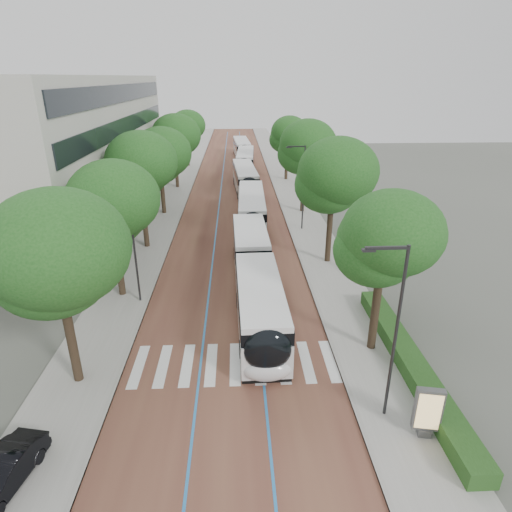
{
  "coord_description": "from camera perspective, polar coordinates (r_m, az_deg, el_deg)",
  "views": [
    {
      "loc": [
        0.42,
        -17.48,
        13.89
      ],
      "look_at": [
        1.72,
        9.8,
        2.4
      ],
      "focal_mm": 30.0,
      "sensor_mm": 36.0,
      "label": 1
    }
  ],
  "objects": [
    {
      "name": "ground",
      "position": [
        22.33,
        -3.33,
        -15.7
      ],
      "size": [
        160.0,
        160.0,
        0.0
      ],
      "primitive_type": "plane",
      "color": "#51544C",
      "rests_on": "ground"
    },
    {
      "name": "road",
      "position": [
        59.13,
        -3.09,
        9.21
      ],
      "size": [
        11.0,
        140.0,
        0.02
      ],
      "primitive_type": "cube",
      "color": "#572F27",
      "rests_on": "ground"
    },
    {
      "name": "sidewalk_left",
      "position": [
        59.65,
        -10.4,
        9.04
      ],
      "size": [
        4.0,
        140.0,
        0.12
      ],
      "primitive_type": "cube",
      "color": "gray",
      "rests_on": "ground"
    },
    {
      "name": "sidewalk_right",
      "position": [
        59.54,
        4.24,
        9.32
      ],
      "size": [
        4.0,
        140.0,
        0.12
      ],
      "primitive_type": "cube",
      "color": "gray",
      "rests_on": "ground"
    },
    {
      "name": "kerb_left",
      "position": [
        59.42,
        -8.57,
        9.1
      ],
      "size": [
        0.2,
        140.0,
        0.14
      ],
      "primitive_type": "cube",
      "color": "gray",
      "rests_on": "ground"
    },
    {
      "name": "kerb_right",
      "position": [
        59.34,
        2.4,
        9.32
      ],
      "size": [
        0.2,
        140.0,
        0.14
      ],
      "primitive_type": "cube",
      "color": "gray",
      "rests_on": "ground"
    },
    {
      "name": "zebra_crossing",
      "position": [
        23.1,
        -2.8,
        -14.1
      ],
      "size": [
        10.55,
        3.6,
        0.01
      ],
      "color": "silver",
      "rests_on": "ground"
    },
    {
      "name": "lane_line_left",
      "position": [
        59.16,
        -4.66,
        9.18
      ],
      "size": [
        0.12,
        126.0,
        0.01
      ],
      "primitive_type": "cube",
      "color": "#2572B9",
      "rests_on": "road"
    },
    {
      "name": "lane_line_right",
      "position": [
        59.14,
        -1.52,
        9.25
      ],
      "size": [
        0.12,
        126.0,
        0.01
      ],
      "primitive_type": "cube",
      "color": "#2572B9",
      "rests_on": "road"
    },
    {
      "name": "office_building",
      "position": [
        50.11,
        -26.77,
        12.56
      ],
      "size": [
        18.11,
        40.0,
        14.0
      ],
      "color": "#B4B1A7",
      "rests_on": "ground"
    },
    {
      "name": "hedge",
      "position": [
        23.65,
        19.91,
        -13.18
      ],
      "size": [
        1.2,
        14.0,
        0.8
      ],
      "primitive_type": "cube",
      "color": "#1B3E15",
      "rests_on": "sidewalk_right"
    },
    {
      "name": "streetlight_near",
      "position": [
        18.17,
        17.83,
        -8.35
      ],
      "size": [
        1.82,
        0.2,
        8.0
      ],
      "color": "#292A2C",
      "rests_on": "sidewalk_right"
    },
    {
      "name": "streetlight_far",
      "position": [
        40.98,
        6.14,
        9.9
      ],
      "size": [
        1.82,
        0.2,
        8.0
      ],
      "color": "#292A2C",
      "rests_on": "sidewalk_right"
    },
    {
      "name": "lamp_post_left",
      "position": [
        28.05,
        -15.98,
        1.52
      ],
      "size": [
        0.14,
        0.14,
        8.0
      ],
      "primitive_type": "cylinder",
      "color": "#292A2C",
      "rests_on": "sidewalk_left"
    },
    {
      "name": "trees_left",
      "position": [
        43.96,
        -13.37,
        12.31
      ],
      "size": [
        6.41,
        60.93,
        9.41
      ],
      "color": "black",
      "rests_on": "ground"
    },
    {
      "name": "trees_right",
      "position": [
        40.84,
        7.77,
        12.28
      ],
      "size": [
        6.02,
        47.1,
        9.37
      ],
      "color": "black",
      "rests_on": "ground"
    },
    {
      "name": "lead_bus",
      "position": [
        28.02,
        -0.08,
        -3.14
      ],
      "size": [
        2.93,
        18.45,
        3.2
      ],
      "rotation": [
        0.0,
        0.0,
        0.02
      ],
      "color": "black",
      "rests_on": "ground"
    },
    {
      "name": "bus_queued_0",
      "position": [
        42.59,
        -0.58,
        6.08
      ],
      "size": [
        2.81,
        12.45,
        3.2
      ],
      "rotation": [
        0.0,
        0.0,
        -0.02
      ],
      "color": "silver",
      "rests_on": "ground"
    },
    {
      "name": "bus_queued_1",
      "position": [
        55.87,
        -1.43,
        10.12
      ],
      "size": [
        3.23,
        12.52,
        3.2
      ],
      "rotation": [
        0.0,
        0.0,
        0.06
      ],
      "color": "silver",
      "rests_on": "ground"
    },
    {
      "name": "bus_queued_2",
      "position": [
        68.28,
        -1.43,
        12.46
      ],
      "size": [
        3.11,
        12.5,
        3.2
      ],
      "rotation": [
        0.0,
        0.0,
        -0.05
      ],
      "color": "silver",
      "rests_on": "ground"
    },
    {
      "name": "bus_queued_3",
      "position": [
        80.87,
        -1.89,
        14.08
      ],
      "size": [
        3.21,
        12.52,
        3.2
      ],
      "rotation": [
        0.0,
        0.0,
        0.06
      ],
      "color": "silver",
      "rests_on": "ground"
    },
    {
      "name": "ad_panel",
      "position": [
        19.73,
        21.92,
        -18.69
      ],
      "size": [
        1.16,
        0.52,
        2.32
      ],
      "rotation": [
        0.0,
        0.0,
        -0.2
      ],
      "color": "#59595B",
      "rests_on": "sidewalk_right"
    },
    {
      "name": "parked_car",
      "position": [
        19.45,
        -30.73,
        -23.68
      ],
      "size": [
        2.06,
        4.01,
        1.26
      ],
      "primitive_type": "imported",
      "rotation": [
        0.0,
        0.0,
        -0.2
      ],
      "color": "black",
      "rests_on": "sidewalk_left"
    }
  ]
}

